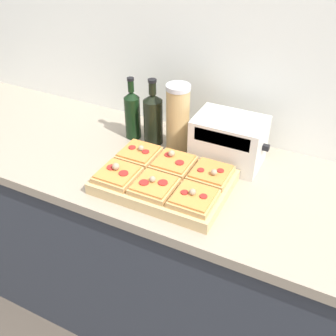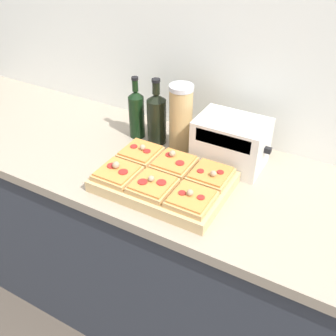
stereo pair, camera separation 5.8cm
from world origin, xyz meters
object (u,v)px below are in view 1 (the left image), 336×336
at_px(cutting_board, 164,182).
at_px(olive_oil_bottle, 132,114).
at_px(wine_bottle, 153,118).
at_px(grain_jar_tall, 178,118).
at_px(toaster_oven, 229,141).

height_order(cutting_board, olive_oil_bottle, olive_oil_bottle).
relative_size(wine_bottle, grain_jar_tall, 1.01).
xyz_separation_m(grain_jar_tall, toaster_oven, (0.22, -0.00, -0.05)).
bearing_deg(grain_jar_tall, wine_bottle, 180.00).
distance_m(wine_bottle, toaster_oven, 0.33).
xyz_separation_m(olive_oil_bottle, wine_bottle, (0.10, 0.00, 0.00)).
xyz_separation_m(cutting_board, grain_jar_tall, (-0.07, 0.26, 0.12)).
height_order(cutting_board, grain_jar_tall, grain_jar_tall).
distance_m(olive_oil_bottle, wine_bottle, 0.10).
distance_m(cutting_board, grain_jar_tall, 0.29).
xyz_separation_m(olive_oil_bottle, grain_jar_tall, (0.21, 0.00, 0.03)).
height_order(grain_jar_tall, toaster_oven, grain_jar_tall).
bearing_deg(grain_jar_tall, toaster_oven, -0.22).
relative_size(wine_bottle, toaster_oven, 0.98).
bearing_deg(wine_bottle, toaster_oven, -0.15).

